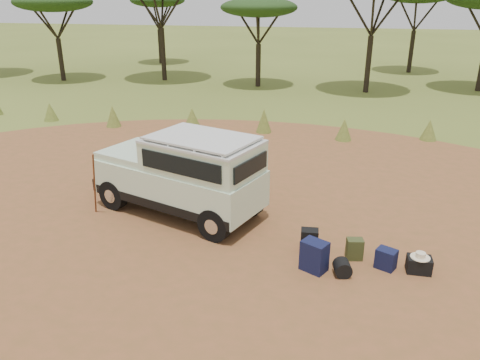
% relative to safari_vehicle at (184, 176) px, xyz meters
% --- Properties ---
extents(ground, '(140.00, 140.00, 0.00)m').
position_rel_safari_vehicle_xyz_m(ground, '(0.61, -1.35, -0.97)').
color(ground, '#5A6724').
rests_on(ground, ground).
extents(dirt_clearing, '(23.00, 23.00, 0.01)m').
position_rel_safari_vehicle_xyz_m(dirt_clearing, '(0.61, -1.35, -0.97)').
color(dirt_clearing, brown).
rests_on(dirt_clearing, ground).
extents(grass_fringe, '(36.60, 1.60, 0.90)m').
position_rel_safari_vehicle_xyz_m(grass_fringe, '(0.73, 7.32, -0.57)').
color(grass_fringe, '#5A6724').
rests_on(grass_fringe, ground).
extents(safari_vehicle, '(4.41, 2.90, 2.02)m').
position_rel_safari_vehicle_xyz_m(safari_vehicle, '(0.00, 0.00, 0.00)').
color(safari_vehicle, silver).
rests_on(safari_vehicle, ground).
extents(walking_staff, '(0.33, 0.33, 1.59)m').
position_rel_safari_vehicle_xyz_m(walking_staff, '(-2.01, -0.55, -0.18)').
color(walking_staff, brown).
rests_on(walking_staff, ground).
extents(backpack_black, '(0.37, 0.29, 0.48)m').
position_rel_safari_vehicle_xyz_m(backpack_black, '(3.07, -1.12, -0.73)').
color(backpack_black, black).
rests_on(backpack_black, ground).
extents(backpack_navy, '(0.57, 0.52, 0.62)m').
position_rel_safari_vehicle_xyz_m(backpack_navy, '(3.23, -1.84, -0.67)').
color(backpack_navy, '#131B3E').
rests_on(backpack_navy, ground).
extents(backpack_olive, '(0.36, 0.29, 0.44)m').
position_rel_safari_vehicle_xyz_m(backpack_olive, '(3.98, -1.25, -0.75)').
color(backpack_olive, '#3C4620').
rests_on(backpack_olive, ground).
extents(duffel_navy, '(0.45, 0.40, 0.41)m').
position_rel_safari_vehicle_xyz_m(duffel_navy, '(4.57, -1.47, -0.77)').
color(duffel_navy, '#131B3E').
rests_on(duffel_navy, ground).
extents(hard_case, '(0.45, 0.33, 0.32)m').
position_rel_safari_vehicle_xyz_m(hard_case, '(5.18, -1.47, -0.82)').
color(hard_case, black).
rests_on(hard_case, ground).
extents(stuff_sack, '(0.38, 0.38, 0.32)m').
position_rel_safari_vehicle_xyz_m(stuff_sack, '(3.76, -1.90, -0.82)').
color(stuff_sack, black).
rests_on(stuff_sack, ground).
extents(safari_hat, '(0.36, 0.36, 0.11)m').
position_rel_safari_vehicle_xyz_m(safari_hat, '(5.18, -1.47, -0.62)').
color(safari_hat, beige).
rests_on(safari_hat, hard_case).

